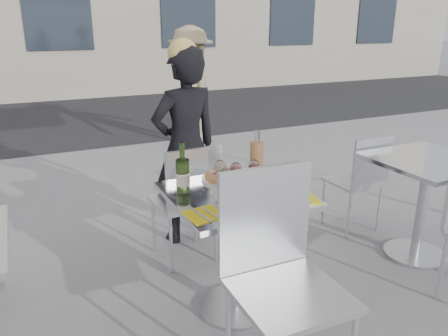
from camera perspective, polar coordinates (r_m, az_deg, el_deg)
name	(u,v)px	position (r m, az deg, el deg)	size (l,w,h in m)	color
ground	(235,308)	(2.78, 1.39, -17.83)	(80.00, 80.00, 0.00)	slate
street_asphalt	(80,116)	(8.71, -18.30, 6.52)	(24.00, 5.00, 0.00)	black
main_table	(235,227)	(2.50, 1.49, -7.77)	(0.72, 0.72, 0.75)	#B7BABF
side_table_right	(425,187)	(3.40, 24.73, -2.31)	(0.72, 0.72, 0.75)	#B7BABF
chair_far	(188,195)	(3.01, -4.70, -3.52)	(0.42, 0.43, 0.88)	silver
chair_near	(278,263)	(2.03, 7.01, -12.23)	(0.48, 0.49, 1.03)	silver
side_chair_rfar	(361,176)	(3.65, 17.49, -0.98)	(0.38, 0.39, 0.82)	silver
woman_diner	(186,147)	(3.32, -5.04, 2.70)	(0.55, 0.36, 1.50)	black
pedestrian_b	(191,87)	(6.08, -4.30, 10.44)	(1.05, 0.61, 1.63)	#968160
pizza_near	(249,200)	(2.29, 3.24, -4.18)	(0.31, 0.31, 0.02)	#BB8549
pizza_far	(229,177)	(2.61, 0.65, -1.17)	(0.33, 0.33, 0.03)	white
salad_plate	(231,187)	(2.39, 0.89, -2.54)	(0.22, 0.22, 0.09)	white
wine_bottle	(183,175)	(2.36, -5.42, -0.90)	(0.07, 0.08, 0.29)	#395720
carafe	(257,158)	(2.63, 4.28, 1.26)	(0.08, 0.08, 0.29)	tan
sugar_shaker	(261,176)	(2.52, 4.89, -1.05)	(0.06, 0.06, 0.11)	white
wineglass_white_a	(225,176)	(2.35, 0.19, -1.03)	(0.07, 0.07, 0.16)	white
wineglass_white_b	(220,168)	(2.48, -0.50, 0.01)	(0.07, 0.07, 0.16)	white
wineglass_red_a	(236,170)	(2.44, 1.55, -0.31)	(0.07, 0.07, 0.16)	white
wineglass_red_b	(254,167)	(2.49, 3.96, 0.07)	(0.07, 0.07, 0.16)	white
napkin_left	(204,214)	(2.14, -2.61, -6.04)	(0.20, 0.20, 0.01)	#FFF316
napkin_right	(300,198)	(2.36, 9.89, -3.94)	(0.21, 0.21, 0.01)	#FFF316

